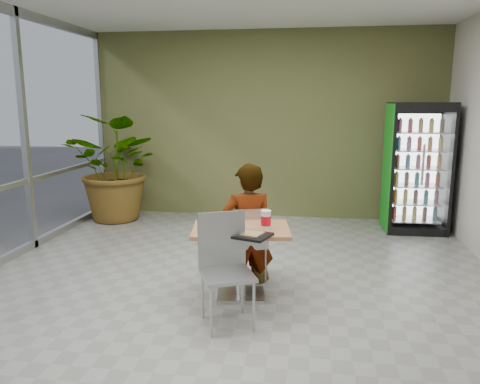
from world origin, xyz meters
name	(u,v)px	position (x,y,z in m)	size (l,w,h in m)	color
ground	(231,293)	(0.00, 0.00, 0.00)	(7.00, 7.00, 0.00)	gray
room_envelope	(231,143)	(0.00, 0.00, 1.60)	(6.00, 7.00, 3.20)	beige
dining_table	(241,248)	(0.12, -0.08, 0.54)	(1.06, 0.81, 0.75)	#C17952
chair_far	(250,238)	(0.15, 0.37, 0.51)	(0.49, 0.49, 0.86)	#A5A7AA
chair_near	(224,259)	(0.04, -0.61, 0.59)	(0.59, 0.60, 1.01)	#A5A7AA
seated_woman	(248,236)	(0.12, 0.41, 0.52)	(0.61, 0.39, 1.65)	black
pizza_plate	(231,225)	(0.01, -0.04, 0.77)	(0.35, 0.34, 0.03)	white
soda_cup	(266,220)	(0.37, -0.07, 0.84)	(0.11, 0.11, 0.19)	white
napkin_stack	(208,229)	(-0.20, -0.20, 0.76)	(0.16, 0.16, 0.02)	white
cafeteria_tray	(247,235)	(0.22, -0.37, 0.76)	(0.43, 0.31, 0.02)	black
beverage_fridge	(417,168)	(2.43, 2.87, 1.00)	(0.93, 0.72, 2.00)	black
potted_plant	(119,168)	(-2.41, 2.83, 0.90)	(1.63, 1.41, 1.81)	#325E25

